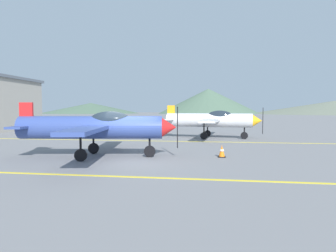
{
  "coord_description": "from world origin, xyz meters",
  "views": [
    {
      "loc": [
        3.5,
        -12.09,
        2.31
      ],
      "look_at": [
        1.04,
        6.0,
        1.2
      ],
      "focal_mm": 29.44,
      "sensor_mm": 36.0,
      "label": 1
    }
  ],
  "objects": [
    {
      "name": "ground_plane",
      "position": [
        0.0,
        0.0,
        0.0
      ],
      "size": [
        400.0,
        400.0,
        0.0
      ],
      "primitive_type": "plane",
      "color": "slate"
    },
    {
      "name": "apron_line_near",
      "position": [
        0.0,
        -3.09,
        0.01
      ],
      "size": [
        80.0,
        0.16,
        0.01
      ],
      "primitive_type": "cube",
      "color": "yellow",
      "rests_on": "ground_plane"
    },
    {
      "name": "apron_line_far",
      "position": [
        0.0,
        7.55,
        0.01
      ],
      "size": [
        80.0,
        0.16,
        0.01
      ],
      "primitive_type": "cube",
      "color": "yellow",
      "rests_on": "ground_plane"
    },
    {
      "name": "airplane_near",
      "position": [
        -1.61,
        0.48,
        1.48
      ],
      "size": [
        7.69,
        8.81,
        2.63
      ],
      "color": "#33478C",
      "rests_on": "ground_plane"
    },
    {
      "name": "airplane_mid",
      "position": [
        4.04,
        10.07,
        1.48
      ],
      "size": [
        7.69,
        8.82,
        2.63
      ],
      "color": "silver",
      "rests_on": "ground_plane"
    },
    {
      "name": "traffic_cone_front",
      "position": [
        4.3,
        1.29,
        0.29
      ],
      "size": [
        0.36,
        0.36,
        0.59
      ],
      "color": "black",
      "rests_on": "ground_plane"
    },
    {
      "name": "hill_left",
      "position": [
        -63.75,
        143.77,
        3.05
      ],
      "size": [
        57.23,
        57.23,
        6.1
      ],
      "primitive_type": "cone",
      "color": "#4C6651",
      "rests_on": "ground_plane"
    },
    {
      "name": "hill_centerleft",
      "position": [
        4.96,
        139.78,
        6.76
      ],
      "size": [
        54.59,
        54.59,
        13.53
      ],
      "primitive_type": "cone",
      "color": "#4C6651",
      "rests_on": "ground_plane"
    },
    {
      "name": "hill_centerright",
      "position": [
        68.45,
        137.99,
        3.32
      ],
      "size": [
        82.9,
        82.9,
        6.64
      ],
      "primitive_type": "cone",
      "color": "slate",
      "rests_on": "ground_plane"
    }
  ]
}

